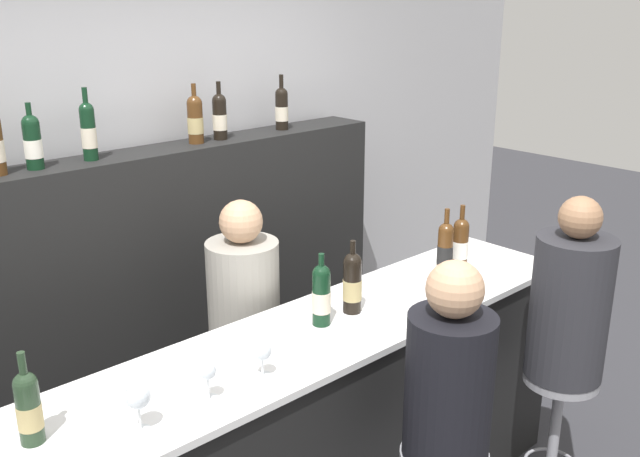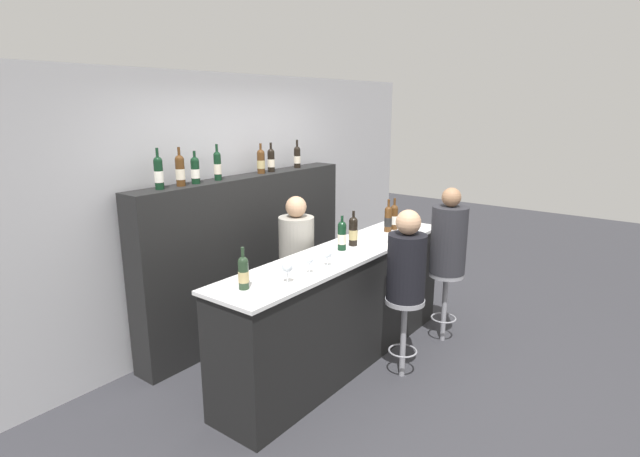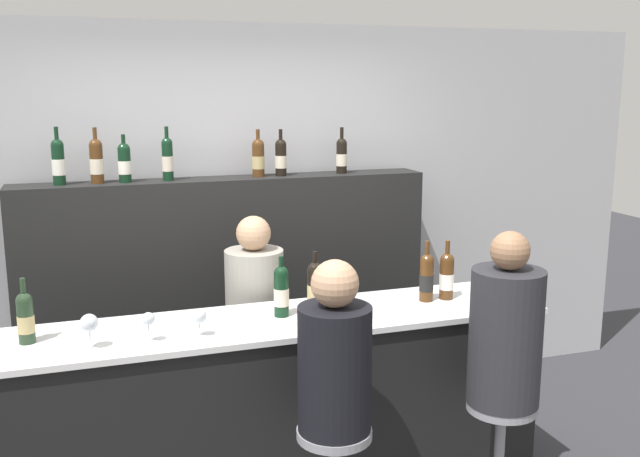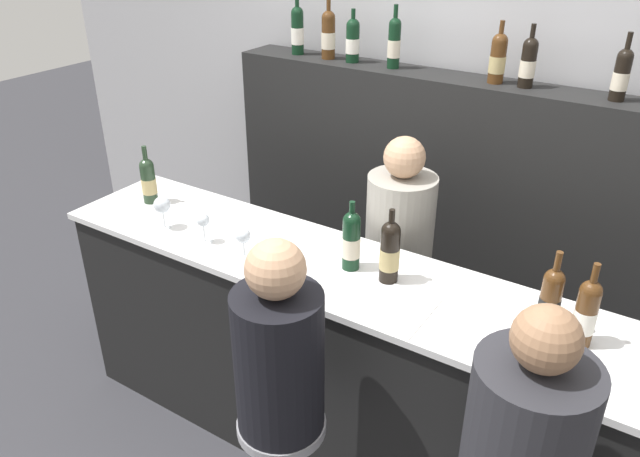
% 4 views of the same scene
% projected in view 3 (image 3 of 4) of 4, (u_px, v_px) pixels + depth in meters
% --- Properties ---
extents(wall_back, '(6.40, 0.05, 2.60)m').
position_uv_depth(wall_back, '(221.00, 221.00, 4.79)').
color(wall_back, '#B2B2B7').
rests_on(wall_back, ground_plane).
extents(bar_counter, '(2.80, 0.58, 1.05)m').
position_uv_depth(bar_counter, '(276.00, 416.00, 3.66)').
color(bar_counter, black).
rests_on(bar_counter, ground_plane).
extents(back_bar_cabinet, '(2.63, 0.28, 1.62)m').
position_uv_depth(back_bar_cabinet, '(230.00, 300.00, 4.68)').
color(back_bar_cabinet, black).
rests_on(back_bar_cabinet, ground_plane).
extents(wine_bottle_counter_0, '(0.08, 0.08, 0.30)m').
position_uv_depth(wine_bottle_counter_0, '(26.00, 317.00, 3.21)').
color(wine_bottle_counter_0, '#233823').
rests_on(wine_bottle_counter_0, bar_counter).
extents(wine_bottle_counter_1, '(0.08, 0.08, 0.31)m').
position_uv_depth(wine_bottle_counter_1, '(281.00, 291.00, 3.58)').
color(wine_bottle_counter_1, black).
rests_on(wine_bottle_counter_1, bar_counter).
extents(wine_bottle_counter_2, '(0.08, 0.08, 0.32)m').
position_uv_depth(wine_bottle_counter_2, '(315.00, 287.00, 3.63)').
color(wine_bottle_counter_2, black).
rests_on(wine_bottle_counter_2, bar_counter).
extents(wine_bottle_counter_3, '(0.08, 0.08, 0.33)m').
position_uv_depth(wine_bottle_counter_3, '(427.00, 277.00, 3.83)').
color(wine_bottle_counter_3, '#4C2D14').
rests_on(wine_bottle_counter_3, bar_counter).
extents(wine_bottle_counter_4, '(0.08, 0.08, 0.32)m').
position_uv_depth(wine_bottle_counter_4, '(447.00, 275.00, 3.87)').
color(wine_bottle_counter_4, '#4C2D14').
rests_on(wine_bottle_counter_4, bar_counter).
extents(wine_bottle_backbar_0, '(0.07, 0.07, 0.34)m').
position_uv_depth(wine_bottle_backbar_0, '(58.00, 161.00, 4.18)').
color(wine_bottle_backbar_0, black).
rests_on(wine_bottle_backbar_0, back_bar_cabinet).
extents(wine_bottle_backbar_1, '(0.08, 0.08, 0.33)m').
position_uv_depth(wine_bottle_backbar_1, '(96.00, 161.00, 4.25)').
color(wine_bottle_backbar_1, '#4C2D14').
rests_on(wine_bottle_backbar_1, back_bar_cabinet).
extents(wine_bottle_backbar_2, '(0.08, 0.08, 0.29)m').
position_uv_depth(wine_bottle_backbar_2, '(124.00, 162.00, 4.30)').
color(wine_bottle_backbar_2, black).
rests_on(wine_bottle_backbar_2, back_bar_cabinet).
extents(wine_bottle_backbar_3, '(0.07, 0.07, 0.33)m').
position_uv_depth(wine_bottle_backbar_3, '(168.00, 158.00, 4.38)').
color(wine_bottle_backbar_3, black).
rests_on(wine_bottle_backbar_3, back_bar_cabinet).
extents(wine_bottle_backbar_4, '(0.08, 0.08, 0.30)m').
position_uv_depth(wine_bottle_backbar_4, '(258.00, 157.00, 4.56)').
color(wine_bottle_backbar_4, '#4C2D14').
rests_on(wine_bottle_backbar_4, back_bar_cabinet).
extents(wine_bottle_backbar_5, '(0.08, 0.08, 0.30)m').
position_uv_depth(wine_bottle_backbar_5, '(281.00, 157.00, 4.61)').
color(wine_bottle_backbar_5, black).
rests_on(wine_bottle_backbar_5, back_bar_cabinet).
extents(wine_bottle_backbar_6, '(0.07, 0.07, 0.31)m').
position_uv_depth(wine_bottle_backbar_6, '(342.00, 155.00, 4.74)').
color(wine_bottle_backbar_6, black).
rests_on(wine_bottle_backbar_6, back_bar_cabinet).
extents(wine_glass_0, '(0.08, 0.08, 0.16)m').
position_uv_depth(wine_glass_0, '(89.00, 324.00, 3.14)').
color(wine_glass_0, silver).
rests_on(wine_glass_0, bar_counter).
extents(wine_glass_1, '(0.08, 0.08, 0.14)m').
position_uv_depth(wine_glass_1, '(148.00, 321.00, 3.22)').
color(wine_glass_1, silver).
rests_on(wine_glass_1, bar_counter).
extents(wine_glass_2, '(0.07, 0.07, 0.13)m').
position_uv_depth(wine_glass_2, '(199.00, 317.00, 3.29)').
color(wine_glass_2, silver).
rests_on(wine_glass_2, bar_counter).
extents(tasting_menu, '(0.21, 0.30, 0.00)m').
position_uv_depth(tasting_menu, '(352.00, 319.00, 3.55)').
color(tasting_menu, white).
rests_on(tasting_menu, bar_counter).
extents(guest_seated_left, '(0.32, 0.32, 0.76)m').
position_uv_depth(guest_seated_left, '(335.00, 358.00, 3.06)').
color(guest_seated_left, black).
rests_on(guest_seated_left, bar_stool_left).
extents(bar_stool_right, '(0.33, 0.33, 0.72)m').
position_uv_depth(bar_stool_right, '(500.00, 434.00, 3.43)').
color(bar_stool_right, gray).
rests_on(bar_stool_right, ground_plane).
extents(guest_seated_right, '(0.34, 0.34, 0.83)m').
position_uv_depth(guest_seated_right, '(506.00, 331.00, 3.33)').
color(guest_seated_right, '#28282D').
rests_on(guest_seated_right, bar_stool_right).
extents(bartender, '(0.34, 0.34, 1.48)m').
position_uv_depth(bartender, '(256.00, 351.00, 4.15)').
color(bartender, gray).
rests_on(bartender, ground_plane).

